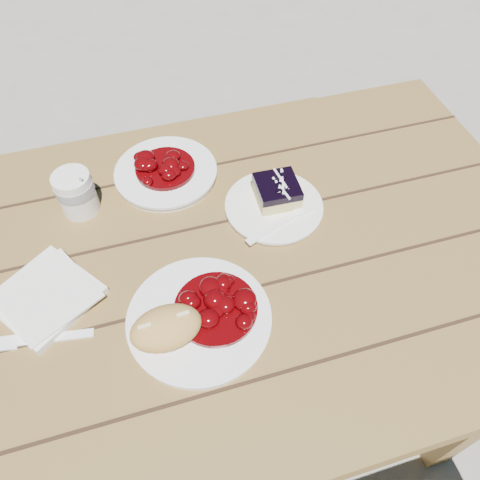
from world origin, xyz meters
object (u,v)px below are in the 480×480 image
object	(u,v)px
bread_roll	(166,328)
second_plate	(166,173)
blueberry_cake	(277,191)
picnic_table	(48,346)
main_plate	(199,319)
coffee_cup	(76,193)
dessert_plate	(274,207)

from	to	relation	value
bread_roll	second_plate	world-z (taller)	bread_roll
blueberry_cake	second_plate	bearing A→B (deg)	147.80
picnic_table	main_plate	distance (m)	0.36
bread_roll	second_plate	distance (m)	0.38
picnic_table	coffee_cup	xyz separation A→B (m)	(0.13, 0.19, 0.21)
main_plate	blueberry_cake	xyz separation A→B (m)	(0.21, 0.22, 0.02)
blueberry_cake	coffee_cup	distance (m)	0.39
main_plate	dessert_plate	distance (m)	0.29
second_plate	dessert_plate	bearing A→B (deg)	-38.80
picnic_table	blueberry_cake	xyz separation A→B (m)	(0.50, 0.10, 0.19)
dessert_plate	second_plate	distance (m)	0.24
bread_roll	picnic_table	bearing A→B (deg)	149.87
blueberry_cake	second_plate	distance (m)	0.24
main_plate	blueberry_cake	size ratio (longest dim) A/B	2.78
coffee_cup	second_plate	world-z (taller)	coffee_cup
picnic_table	second_plate	xyz separation A→B (m)	(0.30, 0.24, 0.17)
dessert_plate	coffee_cup	world-z (taller)	coffee_cup
main_plate	bread_roll	world-z (taller)	bread_roll
main_plate	bread_roll	bearing A→B (deg)	-160.02
coffee_cup	second_plate	bearing A→B (deg)	13.72
picnic_table	main_plate	bearing A→B (deg)	-21.95
bread_roll	blueberry_cake	distance (m)	0.36
dessert_plate	coffee_cup	distance (m)	0.38
bread_roll	blueberry_cake	world-z (taller)	bread_roll
dessert_plate	second_plate	bearing A→B (deg)	141.20
picnic_table	blueberry_cake	bearing A→B (deg)	11.31
picnic_table	blueberry_cake	distance (m)	0.55
dessert_plate	main_plate	bearing A→B (deg)	-134.49
blueberry_cake	second_plate	size ratio (longest dim) A/B	0.40
dessert_plate	blueberry_cake	xyz separation A→B (m)	(0.01, 0.02, 0.03)
bread_roll	blueberry_cake	size ratio (longest dim) A/B	1.35
picnic_table	bread_roll	size ratio (longest dim) A/B	17.60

